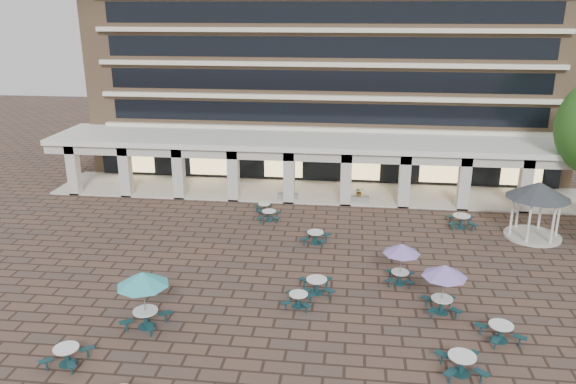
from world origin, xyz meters
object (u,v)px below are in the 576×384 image
(picnic_table_2, at_px, (461,363))
(gazebo, at_px, (538,197))
(picnic_table_0, at_px, (67,354))
(planter_right, at_px, (359,197))
(planter_left, at_px, (288,193))

(picnic_table_2, bearing_deg, gazebo, 58.51)
(picnic_table_0, relative_size, picnic_table_2, 0.93)
(planter_right, bearing_deg, picnic_table_2, -78.79)
(picnic_table_0, height_order, picnic_table_2, picnic_table_2)
(planter_right, bearing_deg, planter_left, 180.00)
(picnic_table_2, distance_m, planter_right, 20.75)
(gazebo, relative_size, planter_left, 2.61)
(picnic_table_2, xyz_separation_m, planter_left, (-9.43, 20.35, 0.02))
(picnic_table_0, distance_m, planter_right, 24.70)
(picnic_table_0, bearing_deg, planter_right, 67.44)
(picnic_table_0, distance_m, picnic_table_2, 16.05)
(planter_left, bearing_deg, picnic_table_0, -106.92)
(picnic_table_2, height_order, planter_left, planter_left)
(planter_left, xyz_separation_m, planter_right, (5.39, 0.00, -0.06))
(gazebo, bearing_deg, picnic_table_2, -115.00)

